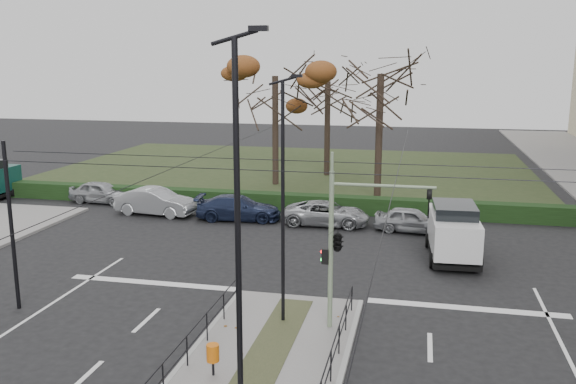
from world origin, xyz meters
name	(u,v)px	position (x,y,z in m)	size (l,w,h in m)	color
ground	(266,362)	(0.00, 0.00, 0.00)	(140.00, 140.00, 0.00)	black
park	(292,170)	(-6.00, 32.00, 0.05)	(38.00, 26.00, 0.10)	#253118
hedge	(246,200)	(-6.00, 18.60, 0.50)	(38.00, 1.00, 1.00)	black
median_railing	(240,375)	(0.00, -2.60, 0.98)	(4.14, 13.24, 0.92)	black
catenary	(278,234)	(0.00, 1.62, 3.42)	(20.00, 34.00, 6.00)	black
traffic_light	(340,239)	(1.80, 2.54, 3.13)	(3.50, 2.01, 5.15)	gray
litter_bin	(213,353)	(-1.16, -1.30, 0.78)	(0.35, 0.35, 0.90)	black
streetlamp_median_near	(239,242)	(0.41, -3.79, 4.79)	(0.76, 0.16, 9.14)	black
streetlamp_median_far	(283,200)	(-0.07, 2.68, 4.25)	(0.68, 0.14, 8.09)	black
parked_car_first	(101,192)	(-15.25, 18.00, 0.68)	(1.61, 4.01, 1.37)	#929499
parked_car_second	(156,202)	(-10.61, 15.86, 0.77)	(1.63, 4.68, 1.54)	#929499
parked_car_third	(238,208)	(-5.61, 15.76, 0.68)	(1.92, 4.72, 1.37)	#1B233F
parked_car_fourth	(327,213)	(-0.64, 15.70, 0.64)	(2.13, 4.62, 1.28)	#929499
white_van	(453,230)	(5.74, 11.19, 1.30)	(2.35, 4.81, 2.50)	silver
rust_tree	(275,76)	(-5.90, 25.82, 7.70)	(7.13, 7.13, 10.02)	black
bare_tree_center	(328,88)	(-2.88, 30.23, 6.72)	(5.76, 5.76, 9.50)	black
bare_tree_near	(381,83)	(1.57, 22.56, 7.37)	(6.13, 6.13, 10.43)	black
parked_car_fifth	(411,220)	(3.85, 15.26, 0.64)	(1.51, 3.76, 1.28)	#929499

